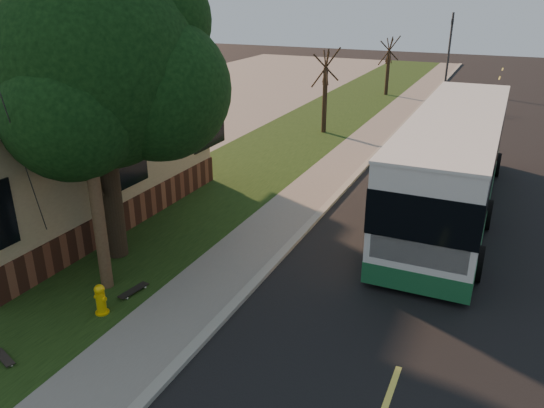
{
  "coord_description": "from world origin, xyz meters",
  "views": [
    {
      "loc": [
        5.22,
        -7.82,
        6.95
      ],
      "look_at": [
        -0.34,
        4.47,
        1.5
      ],
      "focal_mm": 35.0,
      "sensor_mm": 36.0,
      "label": 1
    }
  ],
  "objects_px": {
    "utility_pole": "(83,105)",
    "skateboard_main": "(133,291)",
    "fire_hydrant": "(101,299)",
    "bare_tree_far": "(388,67)",
    "dumpster": "(69,194)",
    "skateboard_spare": "(4,358)",
    "bare_tree_near": "(325,92)",
    "distant_car": "(446,103)",
    "transit_bus": "(453,160)",
    "leafy_tree": "(101,68)",
    "traffic_signal": "(449,46)"
  },
  "relations": [
    {
      "from": "bare_tree_near",
      "to": "distant_car",
      "type": "xyz_separation_m",
      "value": [
        5.19,
        7.18,
        -1.42
      ]
    },
    {
      "from": "utility_pole",
      "to": "dumpster",
      "type": "relative_size",
      "value": 5.31
    },
    {
      "from": "bare_tree_far",
      "to": "skateboard_spare",
      "type": "relative_size",
      "value": 5.55
    },
    {
      "from": "transit_bus",
      "to": "skateboard_spare",
      "type": "distance_m",
      "value": 13.93
    },
    {
      "from": "transit_bus",
      "to": "dumpster",
      "type": "xyz_separation_m",
      "value": [
        -11.43,
        -5.44,
        -1.1
      ]
    },
    {
      "from": "dumpster",
      "to": "distant_car",
      "type": "bearing_deg",
      "value": 65.83
    },
    {
      "from": "traffic_signal",
      "to": "bare_tree_near",
      "type": "bearing_deg",
      "value": -104.04
    },
    {
      "from": "utility_pole",
      "to": "traffic_signal",
      "type": "distance_m",
      "value": 33.26
    },
    {
      "from": "bare_tree_near",
      "to": "transit_bus",
      "type": "height_order",
      "value": "bare_tree_near"
    },
    {
      "from": "traffic_signal",
      "to": "transit_bus",
      "type": "xyz_separation_m",
      "value": [
        3.28,
        -24.22,
        -1.38
      ]
    },
    {
      "from": "transit_bus",
      "to": "dumpster",
      "type": "relative_size",
      "value": 7.25
    },
    {
      "from": "fire_hydrant",
      "to": "skateboard_spare",
      "type": "xyz_separation_m",
      "value": [
        -0.66,
        -2.13,
        -0.31
      ]
    },
    {
      "from": "fire_hydrant",
      "to": "bare_tree_near",
      "type": "relative_size",
      "value": 0.17
    },
    {
      "from": "fire_hydrant",
      "to": "utility_pole",
      "type": "relative_size",
      "value": 0.08
    },
    {
      "from": "fire_hydrant",
      "to": "skateboard_spare",
      "type": "distance_m",
      "value": 2.25
    },
    {
      "from": "bare_tree_far",
      "to": "transit_bus",
      "type": "relative_size",
      "value": 0.33
    },
    {
      "from": "distant_car",
      "to": "fire_hydrant",
      "type": "bearing_deg",
      "value": -96.87
    },
    {
      "from": "skateboard_spare",
      "to": "dumpster",
      "type": "relative_size",
      "value": 0.42
    },
    {
      "from": "transit_bus",
      "to": "skateboard_spare",
      "type": "xyz_separation_m",
      "value": [
        -7.04,
        -11.9,
        -1.67
      ]
    },
    {
      "from": "leafy_tree",
      "to": "transit_bus",
      "type": "xyz_separation_m",
      "value": [
        7.95,
        7.13,
        -3.38
      ]
    },
    {
      "from": "transit_bus",
      "to": "distant_car",
      "type": "bearing_deg",
      "value": 97.7
    },
    {
      "from": "fire_hydrant",
      "to": "utility_pole",
      "type": "xyz_separation_m",
      "value": [
        -0.71,
        0.99,
        4.2
      ]
    },
    {
      "from": "bare_tree_near",
      "to": "distant_car",
      "type": "bearing_deg",
      "value": 54.11
    },
    {
      "from": "utility_pole",
      "to": "traffic_signal",
      "type": "relative_size",
      "value": 1.65
    },
    {
      "from": "skateboard_main",
      "to": "distant_car",
      "type": "height_order",
      "value": "distant_car"
    },
    {
      "from": "utility_pole",
      "to": "bare_tree_near",
      "type": "bearing_deg",
      "value": 90.66
    },
    {
      "from": "fire_hydrant",
      "to": "skateboard_main",
      "type": "height_order",
      "value": "fire_hydrant"
    },
    {
      "from": "bare_tree_near",
      "to": "dumpster",
      "type": "relative_size",
      "value": 2.52
    },
    {
      "from": "skateboard_main",
      "to": "distant_car",
      "type": "xyz_separation_m",
      "value": [
        4.19,
        24.17,
        0.6
      ]
    },
    {
      "from": "skateboard_spare",
      "to": "traffic_signal",
      "type": "bearing_deg",
      "value": 84.06
    },
    {
      "from": "bare_tree_near",
      "to": "skateboard_main",
      "type": "xyz_separation_m",
      "value": [
        1.0,
        -16.99,
        -2.02
      ]
    },
    {
      "from": "traffic_signal",
      "to": "transit_bus",
      "type": "height_order",
      "value": "traffic_signal"
    },
    {
      "from": "bare_tree_near",
      "to": "skateboard_spare",
      "type": "height_order",
      "value": "bare_tree_near"
    },
    {
      "from": "fire_hydrant",
      "to": "bare_tree_far",
      "type": "bearing_deg",
      "value": 90.76
    },
    {
      "from": "utility_pole",
      "to": "skateboard_main",
      "type": "relative_size",
      "value": 10.32
    },
    {
      "from": "fire_hydrant",
      "to": "bare_tree_far",
      "type": "xyz_separation_m",
      "value": [
        -0.4,
        30.0,
        1.57
      ]
    },
    {
      "from": "traffic_signal",
      "to": "dumpster",
      "type": "xyz_separation_m",
      "value": [
        -8.16,
        -29.66,
        -2.48
      ]
    },
    {
      "from": "dumpster",
      "to": "leafy_tree",
      "type": "bearing_deg",
      "value": -25.86
    },
    {
      "from": "skateboard_main",
      "to": "traffic_signal",
      "type": "bearing_deg",
      "value": 84.8
    },
    {
      "from": "utility_pole",
      "to": "leafy_tree",
      "type": "bearing_deg",
      "value": 117.6
    },
    {
      "from": "transit_bus",
      "to": "leafy_tree",
      "type": "bearing_deg",
      "value": -138.11
    },
    {
      "from": "utility_pole",
      "to": "distant_car",
      "type": "xyz_separation_m",
      "value": [
        5.0,
        24.19,
        -3.9
      ]
    },
    {
      "from": "fire_hydrant",
      "to": "utility_pole",
      "type": "height_order",
      "value": "utility_pole"
    },
    {
      "from": "skateboard_main",
      "to": "skateboard_spare",
      "type": "xyz_separation_m",
      "value": [
        -0.76,
        -3.13,
        -0.01
      ]
    },
    {
      "from": "fire_hydrant",
      "to": "distant_car",
      "type": "relative_size",
      "value": 0.17
    },
    {
      "from": "bare_tree_far",
      "to": "dumpster",
      "type": "distance_m",
      "value": 26.11
    },
    {
      "from": "skateboard_spare",
      "to": "fire_hydrant",
      "type": "bearing_deg",
      "value": 72.8
    },
    {
      "from": "utility_pole",
      "to": "skateboard_main",
      "type": "bearing_deg",
      "value": 0.93
    },
    {
      "from": "fire_hydrant",
      "to": "utility_pole",
      "type": "bearing_deg",
      "value": 125.38
    },
    {
      "from": "dumpster",
      "to": "distant_car",
      "type": "height_order",
      "value": "distant_car"
    }
  ]
}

